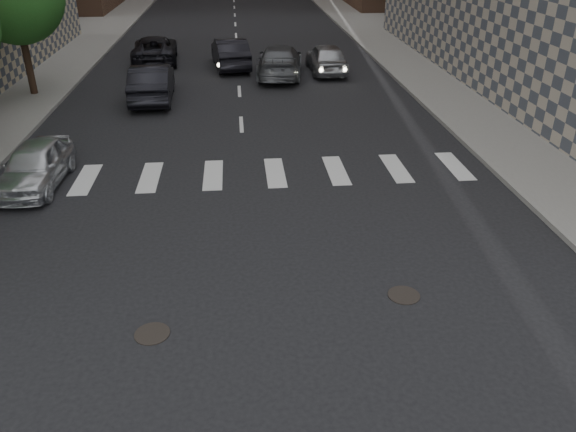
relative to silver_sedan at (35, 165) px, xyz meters
name	(u,v)px	position (x,y,z in m)	size (l,w,h in m)	color
ground	(256,370)	(6.32, -8.69, -0.67)	(160.00, 160.00, 0.00)	black
sidewalk_right	(520,78)	(20.82, 11.31, -0.59)	(13.00, 80.00, 0.15)	gray
manhole_b	(152,334)	(4.32, -7.49, -0.66)	(0.70, 0.70, 0.02)	black
manhole_c	(404,295)	(9.62, -6.69, -0.66)	(0.70, 0.70, 0.02)	black
silver_sedan	(35,165)	(0.00, 0.00, 0.00)	(1.57, 3.91, 1.33)	silver
traffic_car_a	(152,82)	(2.42, 9.16, 0.15)	(1.72, 4.93, 1.63)	black
traffic_car_b	(280,61)	(8.51, 13.09, 0.13)	(2.23, 5.47, 1.59)	#54565B
traffic_car_c	(155,49)	(1.61, 17.13, 0.07)	(2.43, 5.27, 1.46)	black
traffic_car_d	(327,58)	(11.05, 13.71, 0.11)	(1.83, 4.56, 1.55)	#A3A5AA
traffic_car_e	(230,53)	(5.93, 15.31, 0.14)	(1.70, 4.86, 1.60)	black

